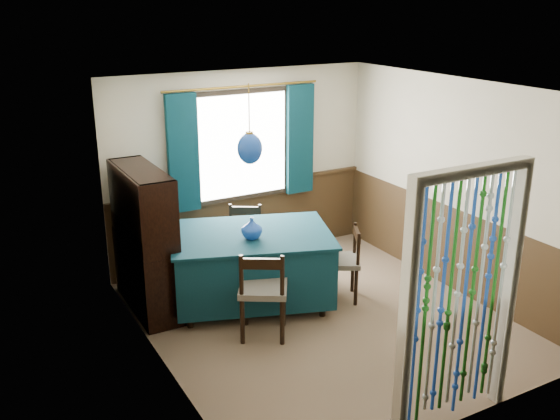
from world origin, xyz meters
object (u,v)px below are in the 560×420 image
vase_table (252,229)px  sideboard (146,261)px  chair_left (162,268)px  bowl_shelf (154,218)px  chair_far (244,241)px  vase_sideboard (142,224)px  pendant_lamp (250,148)px  chair_near (263,291)px  dining_table (251,264)px  chair_right (343,261)px

vase_table → sideboard: bearing=148.8°
chair_left → bowl_shelf: bowl_shelf is taller
chair_far → vase_sideboard: (-1.25, 0.07, 0.42)m
pendant_lamp → sideboard: bearing=156.3°
chair_near → vase_table: size_ratio=4.48×
bowl_shelf → sideboard: bearing=105.1°
dining_table → chair_left: 0.99m
dining_table → chair_far: (0.24, 0.69, -0.01)m
bowl_shelf → vase_sideboard: 0.56m
chair_right → bowl_shelf: bowl_shelf is taller
chair_right → chair_left: bearing=96.5°
vase_table → bowl_shelf: (-0.95, 0.39, 0.17)m
dining_table → chair_right: (0.97, -0.41, -0.02)m
sideboard → vase_sideboard: sideboard is taller
chair_right → vase_table: size_ratio=4.01×
sideboard → chair_left: bearing=-29.9°
vase_table → dining_table: bearing=67.0°
bowl_shelf → vase_sideboard: size_ratio=1.15×
chair_far → bowl_shelf: bowl_shelf is taller
sideboard → bowl_shelf: sideboard is taller
dining_table → bowl_shelf: 1.22m
chair_near → sideboard: 1.46m
chair_far → bowl_shelf: bearing=51.0°
chair_near → chair_left: (-0.69, 1.11, -0.03)m
chair_far → vase_table: vase_table is taller
chair_near → chair_right: chair_near is taller
chair_right → sideboard: (-2.04, 0.87, 0.10)m
chair_far → vase_sideboard: 1.32m
chair_far → vase_table: (-0.30, -0.83, 0.48)m
chair_left → pendant_lamp: bearing=94.1°
pendant_lamp → vase_sideboard: bearing=143.2°
dining_table → vase_table: vase_table is taller
dining_table → pendant_lamp: (0.00, -0.00, 1.33)m
pendant_lamp → bowl_shelf: bearing=166.2°
chair_left → pendant_lamp: pendant_lamp is taller
dining_table → chair_left: chair_left is taller
vase_table → vase_sideboard: 1.31m
chair_right → dining_table: bearing=96.5°
chair_left → pendant_lamp: size_ratio=1.07×
chair_left → vase_table: size_ratio=4.20×
vase_sideboard → chair_left: bearing=-76.1°
dining_table → chair_right: bearing=-3.5°
chair_left → chair_right: chair_left is taller
chair_far → sideboard: bearing=41.1°
chair_far → chair_right: bearing=155.4°
chair_near → sideboard: sideboard is taller
chair_right → sideboard: bearing=95.9°
vase_table → vase_sideboard: (-0.95, 0.89, -0.06)m
sideboard → vase_sideboard: bearing=78.2°
dining_table → sideboard: size_ratio=1.28×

